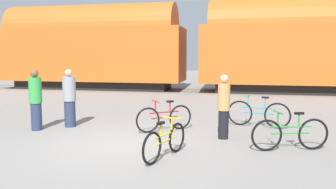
{
  "coord_description": "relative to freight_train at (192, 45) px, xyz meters",
  "views": [
    {
      "loc": [
        2.54,
        -7.22,
        2.1
      ],
      "look_at": [
        0.85,
        1.07,
        1.1
      ],
      "focal_mm": 35.0,
      "sensor_mm": 36.0,
      "label": 1
    }
  ],
  "objects": [
    {
      "name": "ground_plane",
      "position": [
        0.0,
        -12.42,
        -2.75
      ],
      "size": [
        80.0,
        80.0,
        0.0
      ],
      "primitive_type": "plane",
      "color": "gray"
    },
    {
      "name": "freight_train",
      "position": [
        0.0,
        0.0,
        0.0
      ],
      "size": [
        24.42,
        3.13,
        5.29
      ],
      "color": "black",
      "rests_on": "ground_plane"
    },
    {
      "name": "rail_near",
      "position": [
        0.0,
        -0.72,
        -2.74
      ],
      "size": [
        36.42,
        0.07,
        0.01
      ],
      "primitive_type": "cube",
      "color": "#4C4238",
      "rests_on": "ground_plane"
    },
    {
      "name": "rail_far",
      "position": [
        0.0,
        0.72,
        -2.74
      ],
      "size": [
        36.42,
        0.07,
        0.01
      ],
      "primitive_type": "cube",
      "color": "#4C4238",
      "rests_on": "ground_plane"
    },
    {
      "name": "bicycle_yellow",
      "position": [
        1.17,
        -13.2,
        -2.4
      ],
      "size": [
        0.61,
        1.56,
        0.81
      ],
      "color": "black",
      "rests_on": "ground_plane"
    },
    {
      "name": "bicycle_teal",
      "position": [
        3.25,
        -9.72,
        -2.35
      ],
      "size": [
        1.81,
        0.53,
        0.94
      ],
      "color": "black",
      "rests_on": "ground_plane"
    },
    {
      "name": "bicycle_maroon",
      "position": [
        0.64,
        -10.81,
        -2.38
      ],
      "size": [
        1.38,
        1.09,
        0.88
      ],
      "color": "black",
      "rests_on": "ground_plane"
    },
    {
      "name": "bicycle_green",
      "position": [
        3.78,
        -12.12,
        -2.37
      ],
      "size": [
        1.73,
        0.6,
        0.88
      ],
      "color": "black",
      "rests_on": "ground_plane"
    },
    {
      "name": "person_in_tan",
      "position": [
        2.29,
        -11.34,
        -1.92
      ],
      "size": [
        0.31,
        0.31,
        1.64
      ],
      "rotation": [
        0.0,
        0.0,
        4.79
      ],
      "color": "black",
      "rests_on": "ground_plane"
    },
    {
      "name": "person_in_grey",
      "position": [
        -2.24,
        -10.82,
        -1.9
      ],
      "size": [
        0.38,
        0.38,
        1.72
      ],
      "rotation": [
        0.0,
        0.0,
        0.43
      ],
      "color": "#283351",
      "rests_on": "ground_plane"
    },
    {
      "name": "person_in_green",
      "position": [
        -2.95,
        -11.43,
        -1.89
      ],
      "size": [
        0.35,
        0.35,
        1.72
      ],
      "rotation": [
        0.0,
        0.0,
        4.42
      ],
      "color": "#283351",
      "rests_on": "ground_plane"
    }
  ]
}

